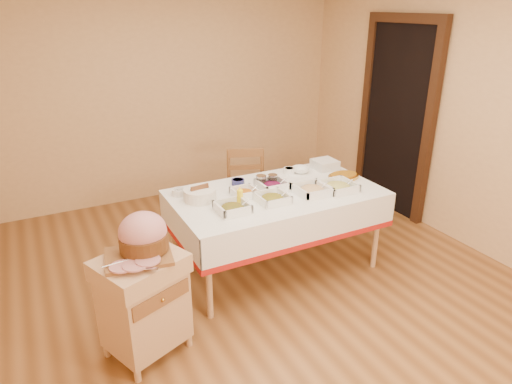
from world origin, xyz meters
The scene contains 23 objects.
room_shell centered at (0.00, 0.00, 1.30)m, with size 5.00×5.00×5.00m.
doorway centered at (2.20, 0.90, 1.11)m, with size 0.09×1.10×2.20m.
dining_table centered at (0.30, 0.30, 0.60)m, with size 1.82×1.02×0.76m.
butcher_cart centered at (-1.05, -0.27, 0.43)m, with size 0.66×0.61×0.76m.
dining_chair centered at (0.36, 1.01, 0.47)m, with size 0.52×0.51×0.91m.
ham_on_board centered at (-1.01, -0.23, 0.88)m, with size 0.45×0.43×0.30m.
serving_dish_a centered at (-0.21, 0.10, 0.79)m, with size 0.25×0.25×0.11m.
serving_dish_b centered at (0.17, 0.13, 0.79)m, with size 0.25×0.25×0.10m.
serving_dish_c centered at (0.56, 0.12, 0.80)m, with size 0.28×0.28×0.11m.
serving_dish_d centered at (0.80, 0.08, 0.80)m, with size 0.29×0.29×0.11m.
serving_dish_e centered at (0.01, 0.35, 0.79)m, with size 0.21×0.20×0.10m.
serving_dish_f centered at (0.30, 0.37, 0.80)m, with size 0.26×0.25×0.12m.
small_bowl_left centered at (-0.48, 0.62, 0.79)m, with size 0.12×0.12×0.06m.
small_bowl_mid centered at (0.08, 0.61, 0.79)m, with size 0.12×0.12×0.05m.
small_bowl_right centered at (0.64, 0.65, 0.79)m, with size 0.11×0.11×0.05m.
bowl_white_imported centered at (0.31, 0.57, 0.78)m, with size 0.15×0.15×0.04m, color white.
bowl_small_imported centered at (0.76, 0.62, 0.79)m, with size 0.17×0.17×0.05m, color white.
preserve_jar_left centered at (0.23, 0.45, 0.81)m, with size 0.09×0.09×0.12m.
preserve_jar_right centered at (0.34, 0.43, 0.81)m, with size 0.09×0.09×0.11m.
mustard_bottle centered at (-0.10, 0.20, 0.83)m, with size 0.05×0.05×0.16m.
bread_basket centered at (-0.36, 0.44, 0.81)m, with size 0.27×0.27×0.12m.
plate_stack centered at (1.03, 0.60, 0.81)m, with size 0.22×0.22×0.09m.
brass_platter centered at (1.04, 0.31, 0.78)m, with size 0.32×0.23×0.04m.
Camera 1 is at (-1.55, -2.90, 2.29)m, focal length 32.00 mm.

